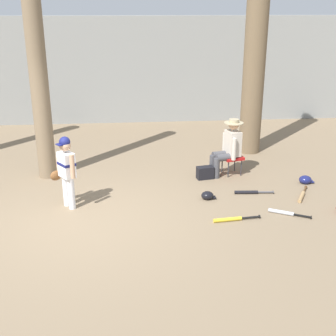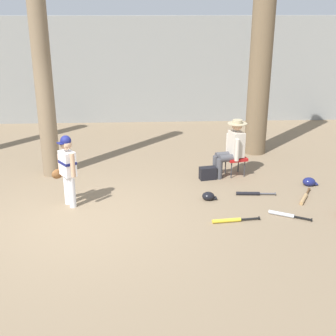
{
  "view_description": "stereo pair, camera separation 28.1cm",
  "coord_description": "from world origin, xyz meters",
  "views": [
    {
      "loc": [
        0.82,
        -6.71,
        3.4
      ],
      "look_at": [
        1.47,
        0.47,
        0.75
      ],
      "focal_mm": 47.55,
      "sensor_mm": 36.0,
      "label": 1
    },
    {
      "loc": [
        1.1,
        -6.72,
        3.4
      ],
      "look_at": [
        1.47,
        0.47,
        0.75
      ],
      "focal_mm": 47.55,
      "sensor_mm": 36.0,
      "label": 2
    }
  ],
  "objects": [
    {
      "name": "folding_stool",
      "position": [
        2.96,
        2.01,
        0.36
      ],
      "size": [
        0.48,
        0.48,
        0.41
      ],
      "color": "red",
      "rests_on": "ground"
    },
    {
      "name": "tree_behind_spectator",
      "position": [
        3.75,
        3.52,
        2.36
      ],
      "size": [
        0.67,
        0.67,
        5.36
      ],
      "color": "brown",
      "rests_on": "ground"
    },
    {
      "name": "seated_spectator",
      "position": [
        2.87,
        1.99,
        0.64
      ],
      "size": [
        0.68,
        0.54,
        1.2
      ],
      "color": "#47474C",
      "rests_on": "ground"
    },
    {
      "name": "handbag_beside_stool",
      "position": [
        2.36,
        1.8,
        0.13
      ],
      "size": [
        0.37,
        0.24,
        0.26
      ],
      "primitive_type": "cube",
      "rotation": [
        0.0,
        0.0,
        0.19
      ],
      "color": "black",
      "rests_on": "ground"
    },
    {
      "name": "bat_black_composite",
      "position": [
        3.07,
        0.94,
        0.03
      ],
      "size": [
        0.75,
        0.12,
        0.07
      ],
      "color": "black",
      "rests_on": "ground"
    },
    {
      "name": "bat_aluminum_silver",
      "position": [
        3.44,
        0.01,
        0.03
      ],
      "size": [
        0.67,
        0.4,
        0.07
      ],
      "color": "#B7BCC6",
      "rests_on": "ground"
    },
    {
      "name": "bat_wood_tan",
      "position": [
        4.01,
        0.68,
        0.03
      ],
      "size": [
        0.43,
        0.68,
        0.07
      ],
      "color": "tan",
      "rests_on": "ground"
    },
    {
      "name": "ground_plane",
      "position": [
        0.0,
        0.0,
        0.0
      ],
      "size": [
        60.0,
        60.0,
        0.0
      ],
      "primitive_type": "plane",
      "color": "#7F6B51"
    },
    {
      "name": "tree_near_player",
      "position": [
        -0.91,
        2.25,
        2.45
      ],
      "size": [
        0.61,
        0.61,
        5.56
      ],
      "color": "#7F6B51",
      "rests_on": "ground"
    },
    {
      "name": "concrete_back_wall",
      "position": [
        0.0,
        6.84,
        1.56
      ],
      "size": [
        18.0,
        0.36,
        3.11
      ],
      "primitive_type": "cube",
      "color": "gray",
      "rests_on": "ground"
    },
    {
      "name": "batting_helmet_black",
      "position": [
        2.23,
        0.77,
        0.07
      ],
      "size": [
        0.27,
        0.21,
        0.16
      ],
      "color": "black",
      "rests_on": "ground"
    },
    {
      "name": "young_ballplayer",
      "position": [
        -0.3,
        0.66,
        0.74
      ],
      "size": [
        0.52,
        0.5,
        1.31
      ],
      "color": "white",
      "rests_on": "ground"
    },
    {
      "name": "bat_yellow_trainer",
      "position": [
        2.47,
        -0.15,
        0.03
      ],
      "size": [
        0.82,
        0.15,
        0.07
      ],
      "color": "yellow",
      "rests_on": "ground"
    },
    {
      "name": "batting_helmet_navy",
      "position": [
        4.34,
        1.36,
        0.07
      ],
      "size": [
        0.3,
        0.23,
        0.17
      ],
      "color": "navy",
      "rests_on": "ground"
    }
  ]
}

